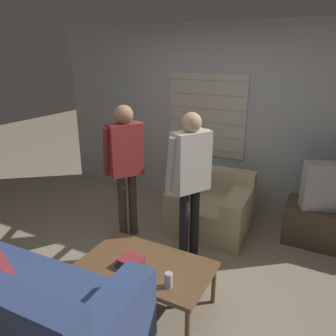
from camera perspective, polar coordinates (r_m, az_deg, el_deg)
The scene contains 11 objects.
ground_plane at distance 3.52m, azimuth -4.32°, elevation -18.62°, with size 16.00×16.00×0.00m, color gray.
wall_back at distance 4.70m, azimuth 8.59°, elevation 8.28°, with size 5.20×0.08×2.55m.
couch_blue at distance 2.89m, azimuth -25.93°, elevation -21.72°, with size 1.95×1.01×0.95m.
armchair_beige at distance 4.25m, azimuth 7.63°, elevation -6.83°, with size 0.98×0.88×0.74m.
coffee_table at distance 3.01m, azimuth -3.71°, elevation -16.79°, with size 1.13×0.65×0.42m.
tv_stand at distance 4.34m, azimuth 26.75°, elevation -9.20°, with size 1.07×0.49×0.48m.
person_left_standing at distance 3.84m, azimuth -7.48°, elevation 2.01°, with size 0.56×0.74×1.63m.
person_right_standing at distance 3.35m, azimuth 3.82°, elevation -0.55°, with size 0.54×0.70×1.63m.
book_stack at distance 2.95m, azimuth -6.52°, elevation -16.01°, with size 0.22×0.19×0.08m.
soda_can at distance 2.70m, azimuth 0.08°, elevation -18.91°, with size 0.07×0.07×0.13m.
spare_remote at distance 2.93m, azimuth -6.08°, elevation -16.90°, with size 0.10×0.13×0.02m.
Camera 1 is at (1.52, -2.32, 2.16)m, focal length 35.00 mm.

